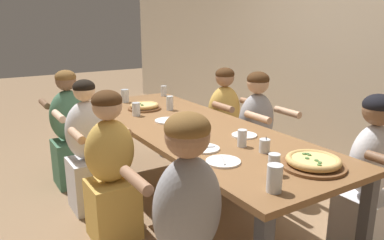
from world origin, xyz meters
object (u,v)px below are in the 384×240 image
pizza_board_main (313,162)px  drinking_glass_d (136,110)px  cocktail_glass_blue (265,146)px  diner_far_right (369,184)px  diner_near_midleft (89,152)px  empty_plate_a (244,135)px  drinking_glass_f (274,165)px  drinking_glass_b (107,104)px  drinking_glass_c (170,104)px  pizza_board_second (144,106)px  diner_far_center (256,139)px  empty_plate_d (168,121)px  diner_near_center (111,171)px  drinking_glass_e (198,125)px  empty_plate_c (223,161)px  drinking_glass_a (125,97)px  diner_far_midleft (224,128)px  diner_near_right (187,237)px  diner_near_left (70,133)px  drinking_glass_g (274,180)px  drinking_glass_h (164,91)px  drinking_glass_i (242,139)px  empty_plate_b (205,148)px

pizza_board_main → drinking_glass_d: 1.69m
cocktail_glass_blue → diner_far_right: 0.77m
diner_near_midleft → cocktail_glass_blue: bearing=-59.4°
pizza_board_main → empty_plate_a: pizza_board_main is taller
drinking_glass_f → diner_near_midleft: 1.71m
drinking_glass_b → drinking_glass_c: bearing=59.6°
pizza_board_second → diner_far_center: size_ratio=0.27×
empty_plate_d → diner_near_center: bearing=-68.9°
cocktail_glass_blue → drinking_glass_e: (-0.61, -0.12, 0.02)m
empty_plate_d → drinking_glass_e: bearing=7.5°
drinking_glass_c → drinking_glass_d: size_ratio=1.13×
pizza_board_main → diner_near_center: size_ratio=0.33×
empty_plate_c → drinking_glass_f: 0.32m
cocktail_glass_blue → diner_near_midleft: bearing=-149.4°
drinking_glass_e → diner_far_right: (0.97, 0.74, -0.29)m
pizza_board_second → drinking_glass_a: size_ratio=2.33×
empty_plate_d → diner_near_center: size_ratio=0.19×
pizza_board_second → cocktail_glass_blue: size_ratio=2.84×
drinking_glass_c → diner_far_midleft: bearing=82.1°
diner_far_right → diner_near_right: bearing=-2.5°
diner_near_left → drinking_glass_g: bearing=-79.9°
diner_near_midleft → drinking_glass_g: bearing=-76.6°
pizza_board_main → drinking_glass_a: drinking_glass_a is taller
drinking_glass_a → diner_near_left: size_ratio=0.12×
drinking_glass_f → drinking_glass_a: bearing=179.6°
pizza_board_main → drinking_glass_d: (-1.64, -0.38, 0.02)m
drinking_glass_d → empty_plate_c: bearing=-0.7°
drinking_glass_c → drinking_glass_h: size_ratio=1.17×
drinking_glass_g → diner_near_center: bearing=-161.1°
pizza_board_main → drinking_glass_i: bearing=-167.3°
diner_near_midleft → diner_near_left: bearing=90.0°
drinking_glass_c → diner_near_right: bearing=-26.3°
drinking_glass_i → drinking_glass_d: bearing=-166.9°
drinking_glass_e → diner_far_midleft: bearing=131.2°
empty_plate_d → diner_near_left: bearing=-146.0°
drinking_glass_e → diner_far_midleft: (-0.65, 0.74, -0.30)m
drinking_glass_c → diner_near_center: bearing=-54.6°
diner_near_center → diner_far_right: 1.78m
pizza_board_second → diner_far_midleft: bearing=73.1°
empty_plate_c → drinking_glass_g: bearing=-2.5°
drinking_glass_a → drinking_glass_f: (2.17, -0.02, -0.00)m
pizza_board_second → diner_near_right: 1.91m
pizza_board_second → drinking_glass_c: 0.25m
pizza_board_main → diner_far_right: (0.02, 0.56, -0.26)m
cocktail_glass_blue → diner_near_center: 1.11m
empty_plate_d → cocktail_glass_blue: (0.99, 0.17, 0.03)m
diner_near_midleft → drinking_glass_h: bearing=31.8°
drinking_glass_f → diner_near_center: bearing=-151.8°
empty_plate_b → diner_near_left: (-1.62, -0.47, -0.25)m
pizza_board_second → diner_near_left: bearing=-121.9°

